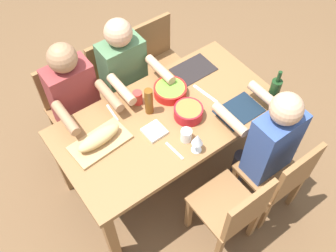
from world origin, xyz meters
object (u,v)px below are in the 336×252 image
Objects in this scene: chair_near_center at (234,210)px; chair_near_right at (280,176)px; chair_far_left at (71,104)px; bread_loaf at (99,138)px; chair_far_center at (117,81)px; wine_bottle at (275,90)px; diner_far_left at (76,100)px; cutting_board at (100,143)px; diner_near_right at (268,142)px; chair_far_right at (159,60)px; dining_table at (168,125)px; serving_bowl_fruit at (188,112)px; napkin_stack at (154,131)px; serving_bowl_salad at (170,90)px; cup_near_center at (186,135)px; beer_bottle at (149,101)px; wine_glass at (197,140)px; cup_far_center at (138,98)px; diner_far_center at (126,76)px.

chair_near_right is (0.44, 0.00, 0.00)m from chair_near_center.
bread_loaf is (-0.06, -0.66, 0.32)m from chair_far_left.
wine_bottle is (0.71, -1.07, 0.37)m from chair_far_center.
cutting_board is (-0.06, -0.48, 0.05)m from diner_far_left.
diner_near_right is at bearing -71.26° from chair_far_center.
diner_far_left reaches higher than wine_bottle.
chair_far_center is 1.00× the size of chair_near_right.
diner_near_right is (0.00, -1.30, 0.21)m from chair_far_right.
chair_far_left is (-0.44, 0.00, 0.00)m from chair_far_center.
bread_loaf reaches higher than cutting_board.
dining_table is at bearing 155.14° from wine_bottle.
chair_near_right is 4.11× the size of serving_bowl_fruit.
chair_far_center is 1.49m from chair_near_center.
napkin_stack is (-0.60, 0.69, 0.27)m from chair_near_right.
dining_table is 0.26m from serving_bowl_salad.
bread_loaf is 1.10× the size of wine_bottle.
cup_near_center is (0.42, -0.79, 0.09)m from diner_far_left.
diner_near_right is 5.45× the size of beer_bottle.
serving_bowl_fruit is 0.71× the size of wine_bottle.
chair_far_right is 3.48× the size of serving_bowl_salad.
serving_bowl_salad is 0.75m from wine_bottle.
diner_far_left is 1.00× the size of diner_near_right.
cutting_board is at bearing -95.52° from chair_far_left.
diner_far_left is 4.14× the size of wine_bottle.
serving_bowl_salad is 0.54m from wine_glass.
chair_far_left is at bearing 124.24° from cup_far_center.
beer_bottle reaches higher than chair_far_left.
serving_bowl_fruit is 0.20m from cup_near_center.
dining_table is 6.58× the size of serving_bowl_salad.
chair_near_right is 0.75m from cup_near_center.
chair_near_right is at bearing -55.85° from diner_far_left.
wine_bottle is at bearing 41.61° from diner_near_right.
diner_near_right reaches higher than cup_far_center.
chair_far_left is 0.71× the size of diner_far_left.
bread_loaf is at bearing 170.54° from dining_table.
chair_far_right is at bearing 64.72° from cup_near_center.
diner_far_left is at bearing 136.89° from cup_far_center.
cutting_board is (-0.63, 0.16, -0.04)m from serving_bowl_fruit.
wine_bottle is at bearing -18.75° from bread_loaf.
beer_bottle reaches higher than chair_near_right.
cup_near_center is at bearing -61.79° from diner_far_left.
cup_far_center is at bearing 124.10° from diner_near_right.
wine_glass is at bearing 92.25° from chair_near_center.
beer_bottle is at bearing 4.43° from bread_loaf.
serving_bowl_salad is (-0.30, 0.91, 0.30)m from chair_near_right.
diner_near_right reaches higher than wine_bottle.
serving_bowl_salad is at bearing -76.20° from chair_far_center.
diner_far_center is at bearing -90.00° from chair_far_center.
wine_bottle is (0.26, 0.42, 0.37)m from chair_near_right.
wine_bottle is (0.26, 0.23, 0.15)m from diner_near_right.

